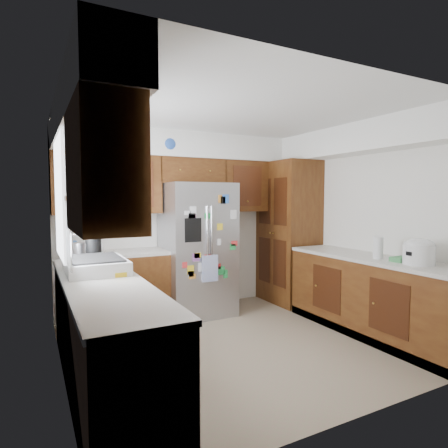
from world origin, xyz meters
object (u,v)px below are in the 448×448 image
Objects in this scene: pantry at (288,232)px; fridge at (197,249)px; paper_towel at (378,248)px; rice_cooker at (419,251)px.

pantry is 1.51m from fridge.
paper_towel is at bearing -51.17° from fridge.
fridge reaches higher than paper_towel.
paper_towel is (-0.06, 0.45, -0.02)m from rice_cooker.
fridge is at bearing 123.89° from rice_cooker.
pantry is at bearing 89.99° from rice_cooker.
pantry is 1.19× the size of fridge.
fridge is 7.34× the size of paper_towel.
fridge is at bearing 128.83° from paper_towel.
fridge is 2.69m from rice_cooker.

